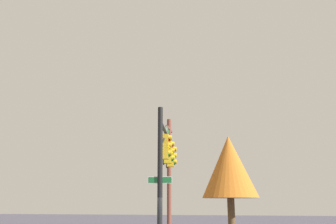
# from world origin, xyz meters

# --- Properties ---
(signal_pole_assembly) EXTENTS (5.96, 1.23, 6.06)m
(signal_pole_assembly) POSITION_xyz_m (2.32, 0.22, 4.28)
(signal_pole_assembly) COLOR black
(signal_pole_assembly) RESTS_ON ground_plane
(utility_pole) EXTENTS (1.80, 0.25, 7.27)m
(utility_pole) POSITION_xyz_m (7.15, 1.03, 3.80)
(utility_pole) COLOR brown
(utility_pole) RESTS_ON ground_plane
(tree_near) EXTENTS (3.47, 3.47, 6.46)m
(tree_near) POSITION_xyz_m (9.02, -2.44, 4.50)
(tree_near) COLOR brown
(tree_near) RESTS_ON ground_plane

